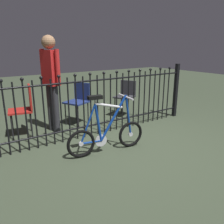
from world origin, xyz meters
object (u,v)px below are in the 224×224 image
(bicycle, at_px, (107,133))
(chair_navy, at_px, (79,99))
(person_visitor, at_px, (51,76))
(chair_red, at_px, (25,106))
(chair_charcoal, at_px, (126,94))

(bicycle, height_order, chair_navy, bicycle)
(bicycle, bearing_deg, person_visitor, 104.65)
(chair_navy, relative_size, chair_red, 0.93)
(chair_navy, height_order, chair_charcoal, chair_navy)
(chair_navy, xyz_separation_m, chair_red, (-1.05, -0.07, 0.02))
(chair_charcoal, xyz_separation_m, person_visitor, (-1.68, -0.05, 0.53))
(bicycle, relative_size, chair_charcoal, 1.56)
(chair_navy, xyz_separation_m, person_visitor, (-0.58, -0.15, 0.52))
(chair_red, xyz_separation_m, person_visitor, (0.47, -0.08, 0.49))
(chair_navy, height_order, person_visitor, person_visitor)
(chair_navy, bearing_deg, person_visitor, -165.43)
(chair_navy, relative_size, chair_charcoal, 1.05)
(chair_charcoal, height_order, person_visitor, person_visitor)
(person_visitor, bearing_deg, bicycle, -75.35)
(chair_charcoal, distance_m, person_visitor, 1.77)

